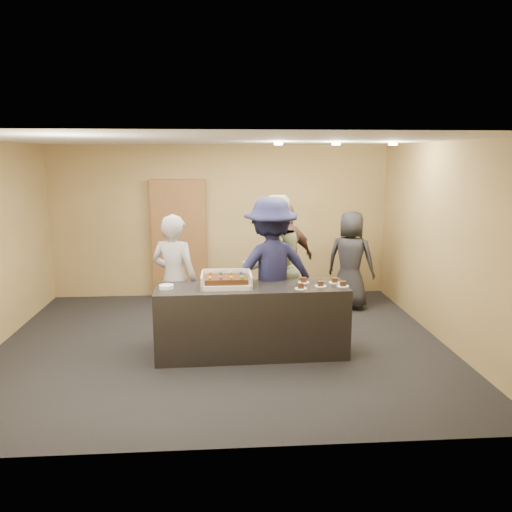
% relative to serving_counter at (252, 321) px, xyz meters
% --- Properties ---
extents(room, '(6.04, 6.00, 2.70)m').
position_rel_serving_counter_xyz_m(room, '(-0.37, 0.39, 0.90)').
color(room, black).
rests_on(room, ground).
extents(serving_counter, '(2.42, 0.76, 0.90)m').
position_rel_serving_counter_xyz_m(serving_counter, '(0.00, 0.00, 0.00)').
color(serving_counter, black).
rests_on(serving_counter, floor).
extents(storage_cabinet, '(0.96, 0.15, 2.11)m').
position_rel_serving_counter_xyz_m(storage_cabinet, '(-1.12, 2.80, 0.60)').
color(storage_cabinet, brown).
rests_on(storage_cabinet, floor).
extents(cake_box, '(0.63, 0.43, 0.18)m').
position_rel_serving_counter_xyz_m(cake_box, '(-0.32, 0.02, 0.49)').
color(cake_box, white).
rests_on(cake_box, serving_counter).
extents(sheet_cake, '(0.53, 0.37, 0.11)m').
position_rel_serving_counter_xyz_m(sheet_cake, '(-0.32, 0.00, 0.55)').
color(sheet_cake, '#341C0B').
rests_on(sheet_cake, cake_box).
extents(plate_stack, '(0.18, 0.18, 0.04)m').
position_rel_serving_counter_xyz_m(plate_stack, '(-1.06, -0.03, 0.47)').
color(plate_stack, white).
rests_on(plate_stack, serving_counter).
extents(slice_a, '(0.15, 0.15, 0.07)m').
position_rel_serving_counter_xyz_m(slice_a, '(0.59, -0.17, 0.47)').
color(slice_a, white).
rests_on(slice_a, serving_counter).
extents(slice_b, '(0.15, 0.15, 0.07)m').
position_rel_serving_counter_xyz_m(slice_b, '(0.68, 0.14, 0.47)').
color(slice_b, white).
rests_on(slice_b, serving_counter).
extents(slice_c, '(0.15, 0.15, 0.07)m').
position_rel_serving_counter_xyz_m(slice_c, '(0.86, -0.07, 0.47)').
color(slice_c, white).
rests_on(slice_c, serving_counter).
extents(slice_d, '(0.15, 0.15, 0.07)m').
position_rel_serving_counter_xyz_m(slice_d, '(1.08, 0.10, 0.47)').
color(slice_d, white).
rests_on(slice_d, serving_counter).
extents(slice_e, '(0.15, 0.15, 0.07)m').
position_rel_serving_counter_xyz_m(slice_e, '(1.14, -0.09, 0.47)').
color(slice_e, white).
rests_on(slice_e, serving_counter).
extents(person_server_grey, '(0.76, 0.63, 1.77)m').
position_rel_serving_counter_xyz_m(person_server_grey, '(-1.00, 0.45, 0.43)').
color(person_server_grey, '#959498').
rests_on(person_server_grey, floor).
extents(person_sage_man, '(1.21, 1.12, 1.98)m').
position_rel_serving_counter_xyz_m(person_sage_man, '(0.35, 0.77, 0.54)').
color(person_sage_man, '#9AAD80').
rests_on(person_sage_man, floor).
extents(person_navy_man, '(1.40, 0.98, 1.98)m').
position_rel_serving_counter_xyz_m(person_navy_man, '(0.29, 0.45, 0.54)').
color(person_navy_man, '#191A3E').
rests_on(person_navy_man, floor).
extents(person_brown_extra, '(1.13, 0.96, 1.82)m').
position_rel_serving_counter_xyz_m(person_brown_extra, '(0.63, 1.49, 0.46)').
color(person_brown_extra, brown).
rests_on(person_brown_extra, floor).
extents(person_dark_suit, '(0.95, 0.85, 1.62)m').
position_rel_serving_counter_xyz_m(person_dark_suit, '(1.77, 1.91, 0.36)').
color(person_dark_suit, black).
rests_on(person_dark_suit, floor).
extents(ceiling_spotlights, '(1.72, 0.12, 0.03)m').
position_rel_serving_counter_xyz_m(ceiling_spotlights, '(1.23, 0.89, 2.22)').
color(ceiling_spotlights, '#FFEAC6').
rests_on(ceiling_spotlights, ceiling).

